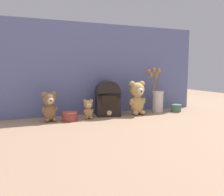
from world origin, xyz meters
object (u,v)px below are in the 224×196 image
Objects in this scene: vintage_radio at (108,98)px; teddy_bear_large at (137,97)px; flower_vase at (158,98)px; teddy_bear_small at (88,109)px; decorative_tin_short at (176,108)px; teddy_bear_medium at (50,106)px; decorative_tin_tall at (70,116)px.

teddy_bear_large is at bearing -11.66° from vintage_radio.
teddy_bear_large is 0.20m from flower_vase.
teddy_bear_large is at bearing -168.32° from flower_vase.
teddy_bear_large is 1.87× the size of teddy_bear_small.
decorative_tin_short is (0.13, -0.05, -0.07)m from flower_vase.
teddy_bear_large reaches higher than teddy_bear_medium.
vintage_radio is 0.55m from decorative_tin_short.
decorative_tin_short is (0.54, -0.05, -0.09)m from vintage_radio.
teddy_bear_large is 0.50m from decorative_tin_tall.
teddy_bear_small is 0.70m from decorative_tin_short.
vintage_radio is (-0.21, 0.04, -0.00)m from teddy_bear_large.
vintage_radio reaches higher than decorative_tin_tall.
decorative_tin_tall is (-0.28, -0.07, -0.09)m from vintage_radio.
vintage_radio is (-0.40, 0.00, 0.02)m from flower_vase.
teddy_bear_small is 1.61× the size of decorative_tin_short.
flower_vase reaches higher than vintage_radio.
decorative_tin_short is (0.82, 0.01, 0.00)m from decorative_tin_tall.
teddy_bear_medium is 0.14m from decorative_tin_tall.
teddy_bear_large is 0.70× the size of flower_vase.
vintage_radio is at bearing 5.45° from teddy_bear_medium.
decorative_tin_short is at bearing -1.96° from teddy_bear_large.
decorative_tin_tall is (-0.13, -0.01, -0.04)m from teddy_bear_small.
teddy_bear_large is 2.42× the size of decorative_tin_tall.
decorative_tin_tall is at bearing -177.22° from teddy_bear_large.
teddy_bear_large is at bearing 1.81° from teddy_bear_small.
decorative_tin_tall is at bearing -179.12° from decorative_tin_short.
teddy_bear_medium is (-0.61, 0.00, -0.03)m from teddy_bear_large.
teddy_bear_large is 0.98× the size of vintage_radio.
teddy_bear_medium is 1.89× the size of decorative_tin_tall.
decorative_tin_tall is at bearing -166.78° from vintage_radio.
teddy_bear_small is at bearing 5.60° from decorative_tin_tall.
flower_vase reaches higher than decorative_tin_tall.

